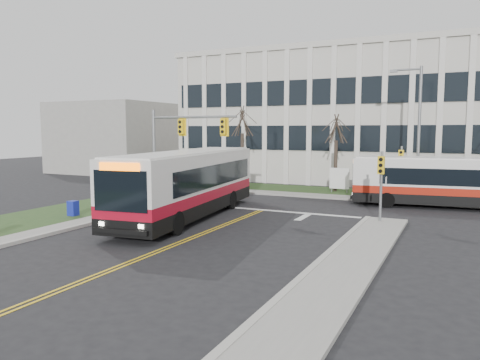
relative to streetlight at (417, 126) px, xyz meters
The scene contains 16 objects.
ground 18.81m from the streetlight, 116.37° to the right, with size 120.00×120.00×0.00m, color black.
sidewalk_east 21.82m from the streetlight, 91.43° to the right, with size 2.00×26.00×0.14m, color #9E9B93.
sidewalk_cross 6.04m from the streetlight, 161.74° to the right, with size 44.00×1.60×0.14m, color #9E9B93.
building_lawn 6.23m from the streetlight, 149.29° to the left, with size 44.00×5.00×0.12m, color #28451D.
office_building 14.15m from the streetlight, 102.38° to the left, with size 40.00×16.00×12.00m, color beige.
building_annex 35.43m from the streetlight, 163.93° to the left, with size 12.00×12.00×8.00m, color #9E9B93.
mast_arm_signal 16.39m from the streetlight, 146.49° to the right, with size 6.11×0.38×6.20m.
signal_pole_near 9.72m from the streetlight, 95.10° to the right, with size 0.34×0.39×3.80m.
signal_pole_far 2.93m from the streetlight, 136.05° to the right, with size 0.34×0.39×3.80m.
streetlight is the anchor object (origin of this frame).
directory_sign 6.96m from the streetlight, 166.77° to the left, with size 1.50×0.12×2.00m.
tree_left 14.15m from the streetlight, behind, with size 1.80×1.80×7.70m.
tree_mid 6.36m from the streetlight, 161.65° to the left, with size 1.80×1.80×6.82m.
bus_main 16.54m from the streetlight, 132.17° to the right, with size 2.96×13.66×3.64m, color silver, non-canonical shape.
bus_cross 4.82m from the streetlight, 44.15° to the right, with size 2.53×11.66×3.11m, color silver, non-canonical shape.
newspaper_box_blue 22.85m from the streetlight, 138.24° to the right, with size 0.50×0.45×0.95m, color #16229B.
Camera 1 is at (10.98, -18.03, 4.90)m, focal length 35.00 mm.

